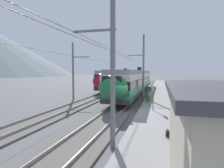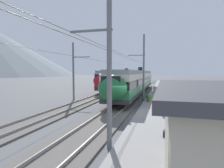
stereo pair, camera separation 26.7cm
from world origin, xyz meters
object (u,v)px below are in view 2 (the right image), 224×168
Objects in this scene: platform_sign at (153,92)px; platform_shelter at (216,151)px; train_near_platform at (136,81)px; train_far_track at (122,78)px; catenary_mast_far_side at (75,70)px; catenary_mast_west at (107,65)px; handbag_beside_passenger at (165,134)px; catenary_mast_mid at (143,67)px; passenger_walking at (169,122)px; potted_plant_platform_edge at (149,97)px.

platform_shelter is at bearing -169.97° from platform_sign.
platform_sign is (-14.08, -3.37, -0.29)m from train_near_platform.
train_far_track is 37.80m from platform_shelter.
catenary_mast_west is at bearing -147.50° from catenary_mast_far_side.
platform_sign is 6.65m from handbag_beside_passenger.
catenary_mast_mid reaches higher than passenger_walking.
passenger_walking is at bearing -170.41° from platform_sign.
potted_plant_platform_edge is 0.17× the size of platform_shelter.
train_near_platform is at bearing 16.23° from potted_plant_platform_edge.
handbag_beside_passenger is 0.08× the size of platform_shelter.
passenger_walking is 4.59m from platform_shelter.
potted_plant_platform_edge is (12.71, -0.99, -3.13)m from catenary_mast_west.
passenger_walking is at bearing -168.91° from catenary_mast_mid.
catenary_mast_mid is at bearing -165.42° from train_near_platform.
catenary_mast_mid reaches higher than platform_shelter.
catenary_mast_mid is 97.10× the size of handbag_beside_passenger.
train_near_platform reaches higher than passenger_walking.
platform_shelter is at bearing -170.55° from potted_plant_platform_edge.
handbag_beside_passenger is at bearing -62.14° from catenary_mast_west.
handbag_beside_passenger is at bearing -167.98° from train_near_platform.
catenary_mast_mid is (15.38, -0.01, 0.37)m from catenary_mast_west.
train_near_platform is 18.49× the size of passenger_walking.
catenary_mast_mid is at bearing -0.04° from catenary_mast_west.
catenary_mast_far_side is (-8.65, 6.76, 1.63)m from train_near_platform.
platform_shelter is (-3.68, -3.72, -2.09)m from catenary_mast_west.
catenary_mast_west reaches higher than handbag_beside_passenger.
catenary_mast_far_side is 8.19× the size of platform_shelter.
handbag_beside_passenger is 11.42m from potted_plant_platform_edge.
catenary_mast_west reaches higher than catenary_mast_far_side.
passenger_walking is (0.80, -2.87, -2.68)m from catenary_mast_west.
catenary_mast_far_side is at bearing 104.12° from catenary_mast_mid.
train_far_track is 32.66m from handbag_beside_passenger.
passenger_walking is at bearing -162.50° from handbag_beside_passenger.
train_near_platform is 22.04m from catenary_mast_west.
handbag_beside_passenger is at bearing 17.50° from passenger_walking.
train_near_platform is 0.73× the size of catenary_mast_west.
platform_shelter is (-5.09, -1.04, 1.37)m from handbag_beside_passenger.
platform_sign is 5.07× the size of handbag_beside_passenger.
platform_shelter is (-19.06, -3.71, -2.46)m from catenary_mast_mid.
potted_plant_platform_edge is (11.29, 1.68, 0.33)m from handbag_beside_passenger.
train_far_track is at bearing 23.83° from train_near_platform.
train_far_track is at bearing -5.82° from catenary_mast_far_side.
platform_sign is at bearing -167.52° from catenary_mast_mid.
passenger_walking is 1.93× the size of potted_plant_platform_edge.
handbag_beside_passenger is at bearing -171.52° from potted_plant_platform_edge.
catenary_mast_west reaches higher than platform_shelter.
train_far_track reaches higher than passenger_walking.
passenger_walking reaches higher than potted_plant_platform_edge.
potted_plant_platform_edge reaches higher than handbag_beside_passenger.
catenary_mast_mid reaches higher than platform_sign.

